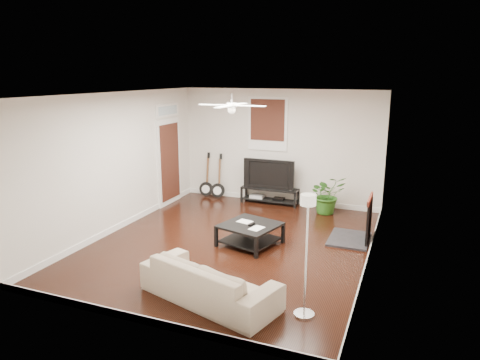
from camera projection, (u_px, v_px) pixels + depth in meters
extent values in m
cube|color=black|center=(232.00, 243.00, 8.35)|extent=(5.00, 6.00, 0.01)
cube|color=white|center=(232.00, 94.00, 7.70)|extent=(5.00, 6.00, 0.01)
cube|color=silver|center=(279.00, 147.00, 10.73)|extent=(5.00, 0.01, 2.80)
cube|color=silver|center=(136.00, 221.00, 5.32)|extent=(5.00, 0.01, 2.80)
cube|color=silver|center=(119.00, 162.00, 8.93)|extent=(0.01, 6.00, 2.80)
cube|color=silver|center=(373.00, 184.00, 7.12)|extent=(0.01, 6.00, 2.80)
cube|color=brown|center=(378.00, 171.00, 8.03)|extent=(0.02, 2.20, 2.80)
cube|color=black|center=(359.00, 218.00, 8.36)|extent=(0.80, 1.10, 0.92)
cube|color=#39180F|center=(268.00, 124.00, 10.68)|extent=(1.00, 0.06, 1.30)
cube|color=white|center=(169.00, 154.00, 10.66)|extent=(0.08, 1.00, 2.50)
cube|color=black|center=(270.00, 196.00, 10.87)|extent=(1.42, 0.38, 0.40)
imported|color=black|center=(270.00, 173.00, 10.76)|extent=(1.28, 0.17, 0.73)
cube|color=black|center=(250.00, 234.00, 8.24)|extent=(1.18, 1.18, 0.40)
imported|color=#BCA38D|center=(209.00, 280.00, 6.18)|extent=(2.21, 1.36, 0.60)
imported|color=#29611B|center=(327.00, 194.00, 10.06)|extent=(1.06, 1.03, 0.90)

